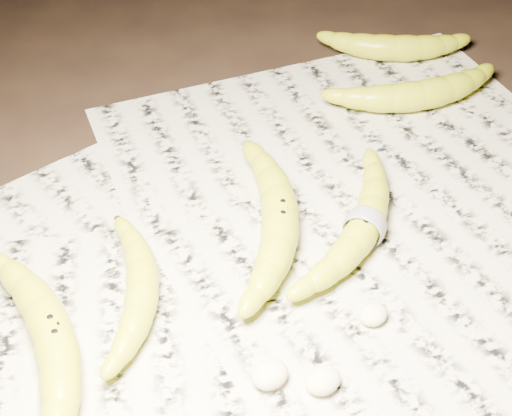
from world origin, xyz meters
TOP-DOWN VIEW (x-y plane):
  - ground at (0.00, 0.00)m, footprint 3.00×3.00m
  - newspaper_patch at (-0.00, 0.00)m, footprint 0.90×0.70m
  - banana_left_a at (-0.25, 0.02)m, footprint 0.10×0.23m
  - banana_left_b at (-0.15, 0.03)m, footprint 0.13×0.17m
  - banana_center at (0.01, 0.03)m, footprint 0.18×0.22m
  - banana_taped at (0.08, -0.03)m, footprint 0.21×0.16m
  - banana_upper_a at (0.30, 0.11)m, footprint 0.22×0.13m
  - banana_upper_b at (0.36, 0.22)m, footprint 0.18×0.16m
  - measuring_tape at (0.08, -0.03)m, footprint 0.03×0.04m
  - flesh_chunk_a at (-0.10, -0.12)m, footprint 0.03×0.03m
  - flesh_chunk_b at (-0.07, -0.15)m, footprint 0.03×0.03m
  - flesh_chunk_c at (0.02, -0.12)m, footprint 0.03×0.02m

SIDE VIEW (x-z plane):
  - ground at x=0.00m, z-range 0.00..0.00m
  - newspaper_patch at x=0.00m, z-range 0.00..0.01m
  - flesh_chunk_c at x=0.02m, z-range 0.01..0.03m
  - flesh_chunk_b at x=-0.07m, z-range 0.01..0.03m
  - flesh_chunk_a at x=-0.10m, z-range 0.01..0.03m
  - banana_left_b at x=-0.15m, z-range 0.01..0.04m
  - banana_taped at x=0.08m, z-range 0.01..0.04m
  - measuring_tape at x=0.08m, z-range 0.00..0.05m
  - banana_upper_b at x=0.36m, z-range 0.01..0.05m
  - banana_left_a at x=-0.25m, z-range 0.01..0.05m
  - banana_upper_a at x=0.30m, z-range 0.01..0.05m
  - banana_center at x=0.01m, z-range 0.01..0.05m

